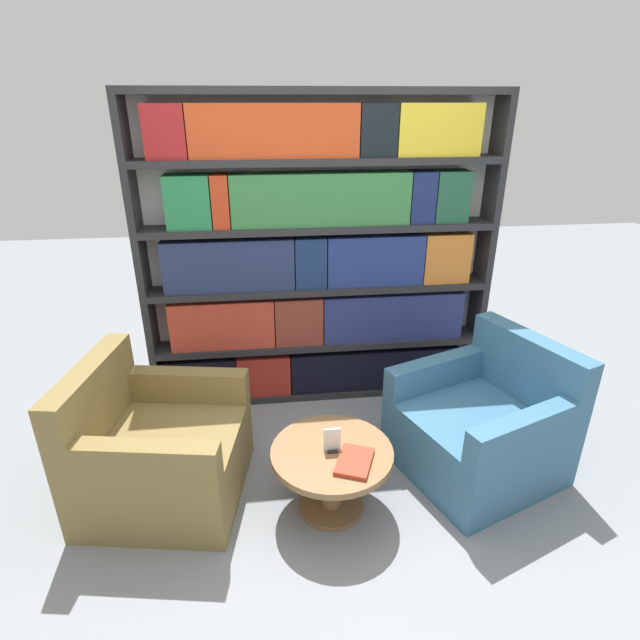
# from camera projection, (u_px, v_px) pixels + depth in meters

# --- Properties ---
(ground_plane) EXTENTS (14.00, 14.00, 0.00)m
(ground_plane) POSITION_uv_depth(u_px,v_px,m) (350.00, 528.00, 2.86)
(ground_plane) COLOR gray
(bookshelf) EXTENTS (2.63, 0.30, 2.33)m
(bookshelf) POSITION_uv_depth(u_px,v_px,m) (318.00, 260.00, 3.77)
(bookshelf) COLOR silver
(bookshelf) RESTS_ON ground_plane
(armchair_left) EXTENTS (1.03, 1.01, 0.88)m
(armchair_left) POSITION_uv_depth(u_px,v_px,m) (158.00, 452.00, 3.01)
(armchair_left) COLOR olive
(armchair_left) RESTS_ON ground_plane
(armchair_right) EXTENTS (1.15, 1.14, 0.88)m
(armchair_right) POSITION_uv_depth(u_px,v_px,m) (482.00, 427.00, 3.24)
(armchair_right) COLOR #386684
(armchair_right) RESTS_ON ground_plane
(coffee_table) EXTENTS (0.71, 0.71, 0.42)m
(coffee_table) POSITION_uv_depth(u_px,v_px,m) (332.00, 467.00, 2.90)
(coffee_table) COLOR brown
(coffee_table) RESTS_ON ground_plane
(table_sign) EXTENTS (0.10, 0.06, 0.15)m
(table_sign) POSITION_uv_depth(u_px,v_px,m) (332.00, 441.00, 2.82)
(table_sign) COLOR black
(table_sign) RESTS_ON coffee_table
(stray_book) EXTENTS (0.26, 0.31, 0.02)m
(stray_book) POSITION_uv_depth(u_px,v_px,m) (354.00, 462.00, 2.74)
(stray_book) COLOR #B73823
(stray_book) RESTS_ON coffee_table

